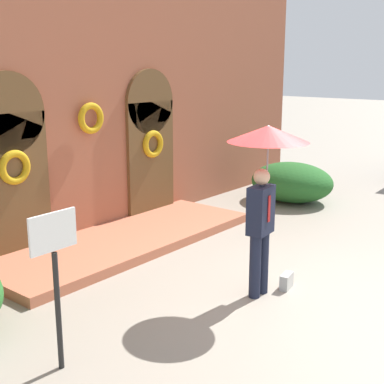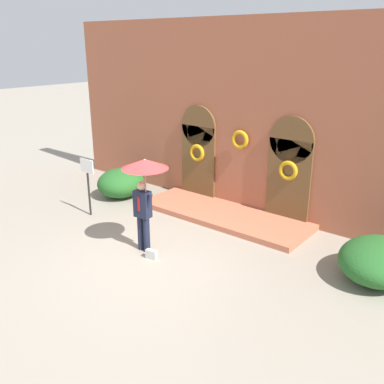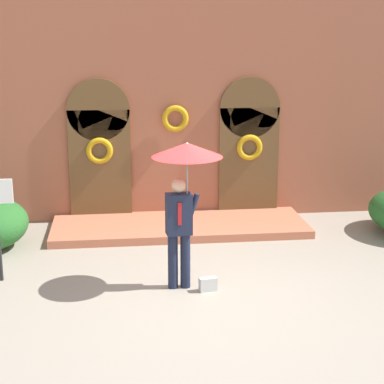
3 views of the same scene
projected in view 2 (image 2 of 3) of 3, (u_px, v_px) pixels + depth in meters
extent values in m
plane|color=gray|center=(151.00, 255.00, 10.41)|extent=(80.00, 80.00, 0.00)
cube|color=#9E563D|center=(247.00, 118.00, 12.57)|extent=(14.00, 0.50, 5.60)
cube|color=brown|center=(198.00, 163.00, 13.83)|extent=(1.30, 0.08, 2.40)
cylinder|color=brown|center=(199.00, 126.00, 13.44)|extent=(1.30, 0.08, 1.30)
cube|color=brown|center=(288.00, 182.00, 11.94)|extent=(1.30, 0.08, 2.40)
cylinder|color=brown|center=(292.00, 140.00, 11.54)|extent=(1.30, 0.08, 1.30)
torus|color=#C69314|center=(197.00, 153.00, 13.67)|extent=(0.56, 0.12, 0.56)
torus|color=#C69314|center=(288.00, 171.00, 11.77)|extent=(0.56, 0.12, 0.56)
torus|color=#C69314|center=(240.00, 140.00, 12.51)|extent=(0.56, 0.12, 0.56)
cube|color=#B56346|center=(223.00, 215.00, 12.63)|extent=(5.20, 1.80, 0.16)
cylinder|color=#191E33|center=(141.00, 233.00, 10.56)|extent=(0.16, 0.16, 0.90)
cylinder|color=#191E33|center=(147.00, 235.00, 10.44)|extent=(0.16, 0.16, 0.90)
cube|color=#191E33|center=(143.00, 204.00, 10.24)|extent=(0.42, 0.28, 0.66)
cube|color=#A51919|center=(139.00, 204.00, 10.13)|extent=(0.06, 0.02, 0.36)
sphere|color=tan|center=(142.00, 186.00, 10.09)|extent=(0.22, 0.22, 0.22)
cylinder|color=#191E33|center=(149.00, 202.00, 10.08)|extent=(0.22, 0.09, 0.46)
cylinder|color=gray|center=(146.00, 189.00, 10.03)|extent=(0.02, 0.02, 0.98)
cone|color=red|center=(145.00, 164.00, 9.83)|extent=(1.10, 1.10, 0.22)
cone|color=white|center=(145.00, 163.00, 9.82)|extent=(0.61, 0.61, 0.20)
cube|color=#B7B7B2|center=(151.00, 254.00, 10.21)|extent=(0.30, 0.17, 0.22)
cylinder|color=black|center=(89.00, 194.00, 12.62)|extent=(0.06, 0.06, 1.30)
cube|color=white|center=(87.00, 166.00, 12.33)|extent=(0.56, 0.03, 0.40)
ellipsoid|color=#235B23|center=(121.00, 183.00, 14.20)|extent=(1.48, 1.63, 0.95)
ellipsoid|color=#235B23|center=(379.00, 261.00, 9.20)|extent=(1.65, 1.95, 0.91)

